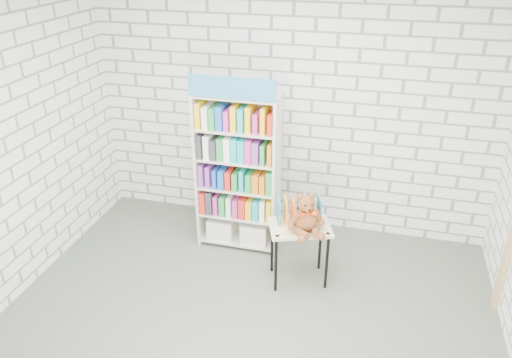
# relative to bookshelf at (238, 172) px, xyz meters

# --- Properties ---
(ground) EXTENTS (4.50, 4.50, 0.00)m
(ground) POSITION_rel_bookshelf_xyz_m (0.42, -1.36, -0.90)
(ground) COLOR #4D5547
(ground) RESTS_ON ground
(room_shell) EXTENTS (4.52, 4.02, 2.81)m
(room_shell) POSITION_rel_bookshelf_xyz_m (0.42, -1.36, 0.89)
(room_shell) COLOR silver
(room_shell) RESTS_ON ground
(bookshelf) EXTENTS (0.88, 0.34, 1.97)m
(bookshelf) POSITION_rel_bookshelf_xyz_m (0.00, 0.00, 0.00)
(bookshelf) COLOR beige
(bookshelf) RESTS_ON ground
(display_table) EXTENTS (0.69, 0.58, 0.64)m
(display_table) POSITION_rel_bookshelf_xyz_m (0.77, -0.49, -0.35)
(display_table) COLOR #DAC182
(display_table) RESTS_ON ground
(table_books) EXTENTS (0.45, 0.31, 0.25)m
(table_books) POSITION_rel_bookshelf_xyz_m (0.73, -0.39, -0.14)
(table_books) COLOR teal
(table_books) RESTS_ON display_table
(teddy_bear) EXTENTS (0.38, 0.36, 0.39)m
(teddy_bear) POSITION_rel_bookshelf_xyz_m (0.83, -0.56, -0.10)
(teddy_bear) COLOR brown
(teddy_bear) RESTS_ON display_table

